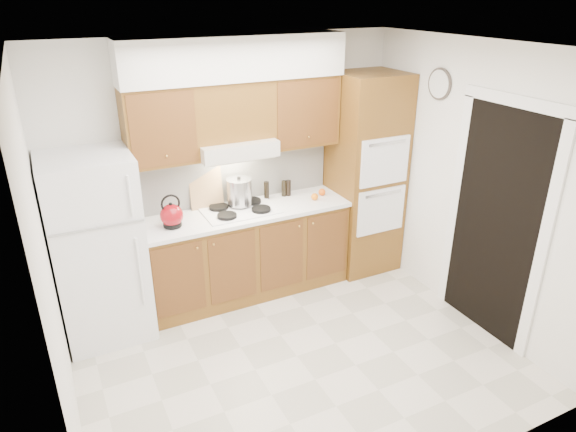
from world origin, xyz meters
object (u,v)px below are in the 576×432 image
object	(u,v)px
fridge	(98,249)
kettle	(172,215)
stock_pot	(239,192)
oven_cabinet	(365,175)

from	to	relation	value
fridge	kettle	world-z (taller)	fridge
kettle	stock_pot	world-z (taller)	stock_pot
fridge	kettle	xyz separation A→B (m)	(0.68, -0.01, 0.20)
fridge	stock_pot	world-z (taller)	fridge
kettle	fridge	bearing A→B (deg)	-175.52
stock_pot	kettle	bearing A→B (deg)	-166.62
fridge	stock_pot	bearing A→B (deg)	6.67
kettle	stock_pot	xyz separation A→B (m)	(0.74, 0.18, 0.04)
kettle	stock_pot	bearing A→B (deg)	18.74
fridge	oven_cabinet	world-z (taller)	oven_cabinet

